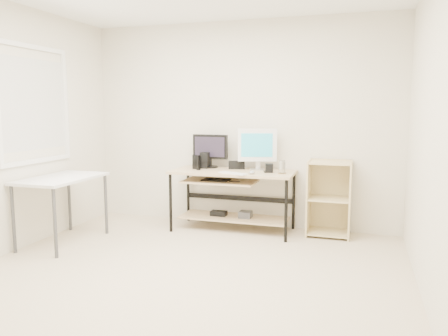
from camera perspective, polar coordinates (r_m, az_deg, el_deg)
room at (r=3.83m, az=-7.67°, el=4.88°), size 4.01×4.01×2.62m
desk at (r=5.39m, az=0.91°, el=-2.57°), size 1.50×0.65×0.75m
side_table at (r=5.19m, az=-20.45°, el=-1.99°), size 0.60×1.00×0.75m
shelf_unit at (r=5.36m, az=13.58°, el=-3.80°), size 0.50×0.40×0.90m
black_monitor at (r=5.61m, az=-1.82°, el=2.53°), size 0.47×0.19×0.43m
white_imac at (r=5.39m, az=4.37°, el=2.86°), size 0.47×0.18×0.51m
keyboard at (r=5.09m, az=1.19°, el=-0.69°), size 0.38×0.25×0.01m
mouse at (r=5.09m, az=3.66°, el=-0.57°), size 0.08×0.11×0.04m
center_speaker at (r=5.50m, az=1.67°, el=0.40°), size 0.22×0.13×0.10m
speaker_left at (r=5.56m, az=-2.52°, el=1.06°), size 0.11×0.11×0.20m
speaker_right at (r=5.22m, az=5.93°, el=-0.02°), size 0.11×0.11×0.10m
audio_controller at (r=5.49m, az=-3.62°, el=0.78°), size 0.10×0.07×0.18m
volume_puck at (r=5.42m, az=-3.37°, el=-0.14°), size 0.07×0.07×0.02m
smartphone at (r=5.25m, az=5.61°, el=-0.49°), size 0.10×0.14×0.01m
coaster at (r=5.15m, az=7.58°, el=-0.70°), size 0.12×0.12×0.01m
drinking_glass at (r=5.14m, az=7.59°, el=0.16°), size 0.09×0.09×0.15m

